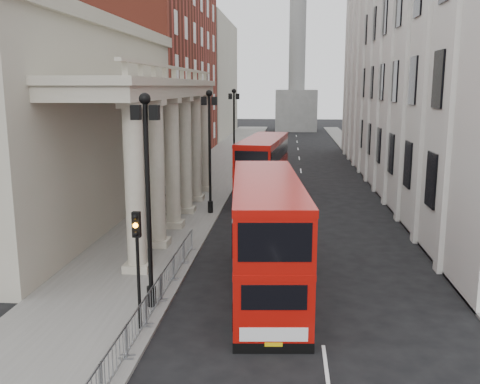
{
  "coord_description": "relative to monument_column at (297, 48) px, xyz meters",
  "views": [
    {
      "loc": [
        4.71,
        -15.51,
        8.67
      ],
      "look_at": [
        2.12,
        12.66,
        3.06
      ],
      "focal_mm": 40.0,
      "sensor_mm": 36.0,
      "label": 1
    }
  ],
  "objects": [
    {
      "name": "west_building_far",
      "position": [
        -16.5,
        -12.0,
        -5.98
      ],
      "size": [
        9.0,
        30.0,
        20.0
      ],
      "primitive_type": "cube",
      "color": "#A49E89",
      "rests_on": "ground"
    },
    {
      "name": "pedestrian_c",
      "position": [
        -8.52,
        -70.92,
        -14.94
      ],
      "size": [
        0.96,
        0.68,
        1.84
      ],
      "primitive_type": "imported",
      "rotation": [
        0.0,
        0.0,
        6.4
      ],
      "color": "black",
      "rests_on": "sidewalk_west"
    },
    {
      "name": "portico_building",
      "position": [
        -16.5,
        -74.0,
        -9.98
      ],
      "size": [
        9.0,
        28.0,
        12.0
      ],
      "primitive_type": "cube",
      "color": "#A49E89",
      "rests_on": "ground"
    },
    {
      "name": "bus_far",
      "position": [
        -3.26,
        -66.15,
        -13.5
      ],
      "size": [
        3.77,
        11.23,
        4.75
      ],
      "rotation": [
        0.0,
        0.0,
        -0.1
      ],
      "color": "#990B07",
      "rests_on": "ground"
    },
    {
      "name": "east_building",
      "position": [
        10.0,
        -60.0,
        -3.48
      ],
      "size": [
        8.0,
        55.0,
        25.0
      ],
      "primitive_type": "cube",
      "color": "beige",
      "rests_on": "ground"
    },
    {
      "name": "crowd_barriers",
      "position": [
        -6.35,
        -89.78,
        -15.31
      ],
      "size": [
        0.5,
        18.75,
        1.1
      ],
      "color": "gray",
      "rests_on": "sidewalk_west"
    },
    {
      "name": "ground",
      "position": [
        -6.0,
        -92.0,
        -15.98
      ],
      "size": [
        260.0,
        260.0,
        0.0
      ],
      "primitive_type": "plane",
      "color": "black",
      "rests_on": "ground"
    },
    {
      "name": "bus_near",
      "position": [
        -2.17,
        -85.65,
        -13.44
      ],
      "size": [
        3.72,
        11.48,
        4.87
      ],
      "rotation": [
        0.0,
        0.0,
        0.09
      ],
      "color": "#AB0D07",
      "rests_on": "ground"
    },
    {
      "name": "pedestrian_b",
      "position": [
        -9.09,
        -74.28,
        -14.99
      ],
      "size": [
        1.08,
        1.02,
        1.75
      ],
      "primitive_type": "imported",
      "rotation": [
        0.0,
        0.0,
        3.73
      ],
      "color": "black",
      "rests_on": "sidewalk_west"
    },
    {
      "name": "lamp_post_mid",
      "position": [
        -6.6,
        -72.0,
        -11.07
      ],
      "size": [
        1.05,
        0.44,
        8.32
      ],
      "color": "black",
      "rests_on": "sidewalk_west"
    },
    {
      "name": "sidewalk_east",
      "position": [
        7.5,
        -62.0,
        -15.92
      ],
      "size": [
        3.0,
        140.0,
        0.12
      ],
      "primitive_type": "cube",
      "color": "slate",
      "rests_on": "ground"
    },
    {
      "name": "pedestrian_a",
      "position": [
        -9.5,
        -75.4,
        -15.08
      ],
      "size": [
        0.59,
        0.4,
        1.57
      ],
      "primitive_type": "imported",
      "rotation": [
        0.0,
        0.0,
        -0.05
      ],
      "color": "black",
      "rests_on": "sidewalk_west"
    },
    {
      "name": "kerb",
      "position": [
        -6.05,
        -62.0,
        -15.91
      ],
      "size": [
        0.2,
        140.0,
        0.14
      ],
      "primitive_type": "cube",
      "color": "slate",
      "rests_on": "ground"
    },
    {
      "name": "lamp_post_south",
      "position": [
        -6.6,
        -88.0,
        -11.07
      ],
      "size": [
        1.05,
        0.44,
        8.32
      ],
      "color": "black",
      "rests_on": "sidewalk_west"
    },
    {
      "name": "monument_column",
      "position": [
        0.0,
        0.0,
        0.0
      ],
      "size": [
        8.0,
        8.0,
        54.2
      ],
      "color": "#60605E",
      "rests_on": "ground"
    },
    {
      "name": "brick_building",
      "position": [
        -16.5,
        -44.0,
        -4.98
      ],
      "size": [
        9.0,
        32.0,
        22.0
      ],
      "primitive_type": "cube",
      "color": "maroon",
      "rests_on": "ground"
    },
    {
      "name": "sidewalk_west",
      "position": [
        -9.0,
        -62.0,
        -15.92
      ],
      "size": [
        6.0,
        140.0,
        0.12
      ],
      "primitive_type": "cube",
      "color": "slate",
      "rests_on": "ground"
    },
    {
      "name": "lamp_post_north",
      "position": [
        -6.6,
        -56.0,
        -11.07
      ],
      "size": [
        1.05,
        0.44,
        8.32
      ],
      "color": "black",
      "rests_on": "sidewalk_west"
    },
    {
      "name": "traffic_light",
      "position": [
        -6.5,
        -90.02,
        -12.88
      ],
      "size": [
        0.28,
        0.33,
        4.3
      ],
      "color": "black",
      "rests_on": "sidewalk_west"
    }
  ]
}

